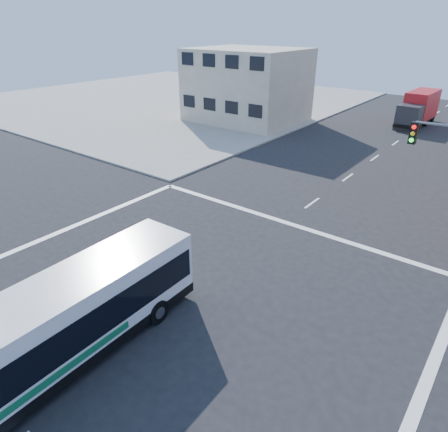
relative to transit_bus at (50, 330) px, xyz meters
The scene contains 5 objects.
ground 5.18m from the transit_bus, 81.80° to the left, with size 120.00×120.00×0.00m, color black.
sidewalk_nw 52.61m from the transit_bus, 130.71° to the left, with size 50.00×50.00×0.15m, color gray.
building_west 38.55m from the transit_bus, 115.10° to the left, with size 12.06×10.06×8.00m.
transit_bus is the anchor object (origin of this frame).
box_truck 44.87m from the transit_bus, 89.79° to the left, with size 2.69×8.20×3.65m.
Camera 1 is at (9.94, -9.35, 10.74)m, focal length 32.00 mm.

